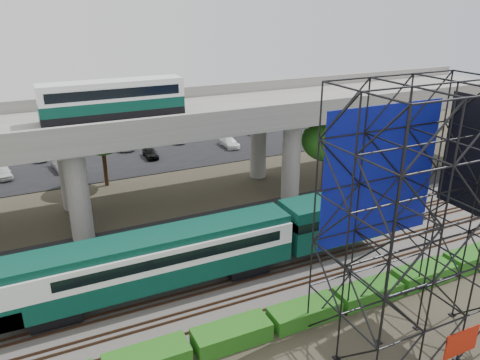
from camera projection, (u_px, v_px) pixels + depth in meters
ground at (259, 287)px, 32.67m from camera, size 140.00×140.00×0.00m
ballast_bed at (246, 272)px, 34.32m from camera, size 90.00×12.00×0.20m
service_road at (204, 225)px, 41.50m from camera, size 90.00×5.00×0.08m
parking_lot at (139, 152)px, 61.29m from camera, size 90.00×18.00×0.08m
harbor_water at (108, 116)px, 79.83m from camera, size 140.00×40.00×0.03m
rail_tracks at (246, 270)px, 34.25m from camera, size 90.00×9.52×0.16m
commuter_train at (186, 252)px, 31.51m from camera, size 29.30×3.06×4.30m
overpass at (176, 122)px, 42.99m from camera, size 80.00×12.00×12.40m
scaffold_tower at (415, 224)px, 25.33m from camera, size 9.36×6.36×15.00m
hedge_strip at (305, 312)px, 29.24m from camera, size 34.60×1.80×1.20m
trees at (132, 155)px, 42.40m from camera, size 40.94×16.94×7.69m
parked_cars at (145, 148)px, 60.77m from camera, size 35.63×9.57×1.30m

